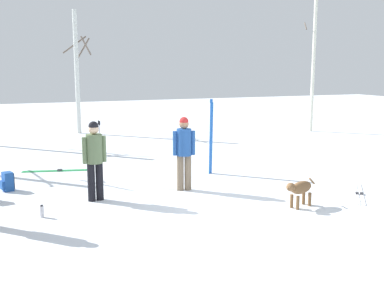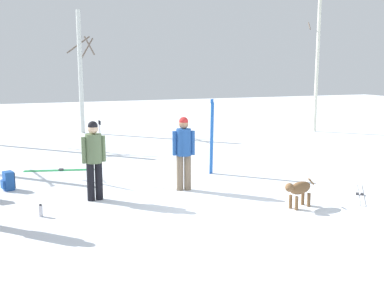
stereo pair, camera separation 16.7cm
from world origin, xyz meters
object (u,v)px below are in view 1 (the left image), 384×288
dog (300,189)px  birch_tree_2 (77,71)px  birch_tree_3 (314,40)px  ski_pair_planted_0 (211,137)px  person_2 (94,156)px  ski_poles_0 (100,150)px  backpack_1 (7,182)px  ski_pair_lying_0 (359,194)px  ski_pair_lying_1 (58,171)px  water_bottle_0 (42,211)px  person_0 (184,149)px

dog → birch_tree_2: 12.96m
birch_tree_3 → birch_tree_2: bearing=161.4°
ski_pair_planted_0 → birch_tree_3: size_ratio=0.26×
dog → birch_tree_3: 12.17m
ski_pair_planted_0 → birch_tree_3: bearing=37.9°
birch_tree_2 → birch_tree_3: 10.25m
person_2 → ski_poles_0: size_ratio=1.12×
birch_tree_2 → dog: bearing=-78.2°
ski_pair_planted_0 → ski_poles_0: ski_pair_planted_0 is taller
person_2 → backpack_1: 2.46m
ski_pair_lying_0 → ski_pair_lying_1: (-6.08, 4.93, -0.00)m
ski_pair_lying_0 → water_bottle_0: size_ratio=6.32×
dog → birch_tree_3: bearing=52.8°
dog → backpack_1: dog is taller
ski_pair_lying_1 → person_0: bearing=-51.0°
ski_pair_planted_0 → dog: bearing=-82.8°
ski_pair_lying_0 → water_bottle_0: water_bottle_0 is taller
dog → ski_pair_lying_1: size_ratio=0.46×
backpack_1 → ski_pair_lying_1: bearing=52.4°
water_bottle_0 → person_2: bearing=32.9°
ski_pair_lying_1 → backpack_1: (-1.29, -1.67, 0.20)m
ski_pair_planted_0 → ski_pair_lying_1: bearing=154.5°
ski_poles_0 → birch_tree_3: (10.40, 5.62, 3.17)m
person_0 → birch_tree_2: 10.54m
ski_pair_planted_0 → ski_poles_0: size_ratio=1.31×
dog → birch_tree_3: birch_tree_3 is taller
birch_tree_3 → ski_poles_0: bearing=-151.6°
person_2 → ski_pair_lying_1: person_2 is taller
ski_pair_lying_0 → backpack_1: backpack_1 is taller
ski_pair_lying_0 → ski_poles_0: 6.22m
ski_poles_0 → person_2: bearing=-104.4°
dog → ski_pair_lying_1: dog is taller
dog → person_2: bearing=151.5°
ski_pair_planted_0 → ski_poles_0: (-2.93, 0.20, -0.18)m
dog → ski_poles_0: size_ratio=0.57×
ski_pair_lying_0 → birch_tree_2: birch_tree_2 is taller
ski_poles_0 → water_bottle_0: 2.91m
ski_pair_lying_0 → birch_tree_3: (5.19, 8.93, 3.98)m
ski_pair_lying_0 → ski_pair_lying_1: same height
birch_tree_3 → water_bottle_0: bearing=-146.4°
ski_pair_lying_0 → water_bottle_0: 6.84m
ski_pair_planted_0 → ski_pair_lying_1: (-3.81, 1.81, -0.99)m
water_bottle_0 → birch_tree_2: 11.72m
water_bottle_0 → birch_tree_3: 14.89m
dog → ski_pair_lying_0: bearing=10.0°
person_2 → water_bottle_0: (-1.16, -0.75, -0.87)m
birch_tree_2 → ski_pair_lying_0: bearing=-70.0°
person_0 → water_bottle_0: (-3.22, -0.83, -0.87)m
ski_pair_planted_0 → ski_pair_lying_1: 4.33m
ski_pair_planted_0 → water_bottle_0: (-4.50, -2.15, -0.88)m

